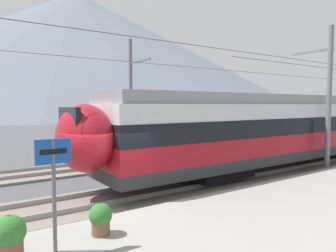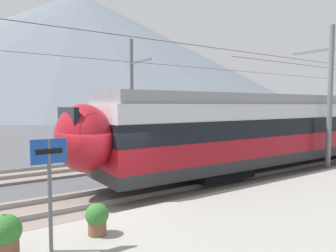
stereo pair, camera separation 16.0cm
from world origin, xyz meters
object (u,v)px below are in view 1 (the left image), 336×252
object	(u,v)px
train_near_platform	(314,125)
potted_plant_platform_edge	(101,217)
train_far_track	(329,117)
catenary_mast_far_side	(132,95)
platform_sign	(53,170)
catenary_mast_mid	(326,96)
potted_plant_by_shelter	(9,236)

from	to	relation	value
train_near_platform	potted_plant_platform_edge	world-z (taller)	train_near_platform
train_far_track	catenary_mast_far_side	distance (m)	20.21
train_far_track	platform_sign	xyz separation A→B (m)	(-28.06, -9.46, -0.15)
train_near_platform	catenary_mast_mid	distance (m)	3.10
platform_sign	train_far_track	bearing A→B (deg)	18.63
catenary_mast_far_side	potted_plant_by_shelter	distance (m)	14.76
potted_plant_platform_edge	platform_sign	bearing A→B (deg)	-166.28
catenary_mast_mid	potted_plant_platform_edge	xyz separation A→B (m)	(-12.39, -1.60, -3.01)
train_far_track	catenary_mast_mid	world-z (taller)	catenary_mast_mid
catenary_mast_far_side	potted_plant_platform_edge	world-z (taller)	catenary_mast_far_side
potted_plant_platform_edge	potted_plant_by_shelter	size ratio (longest dim) A/B	0.82
train_near_platform	catenary_mast_far_side	world-z (taller)	catenary_mast_far_side
potted_plant_by_shelter	train_near_platform	bearing A→B (deg)	12.19
potted_plant_platform_edge	potted_plant_by_shelter	distance (m)	1.92
platform_sign	potted_plant_by_shelter	size ratio (longest dim) A/B	2.58
catenary_mast_mid	platform_sign	bearing A→B (deg)	-172.09
potted_plant_platform_edge	train_near_platform	bearing A→B (deg)	13.15
catenary_mast_mid	platform_sign	world-z (taller)	catenary_mast_mid
train_far_track	platform_sign	distance (m)	29.61
train_near_platform	catenary_mast_mid	xyz separation A→B (m)	(-2.00, -1.76, 1.58)
train_near_platform	potted_plant_by_shelter	size ratio (longest dim) A/B	31.88
platform_sign	catenary_mast_mid	bearing A→B (deg)	7.91
potted_plant_by_shelter	train_far_track	bearing A→B (deg)	17.94
train_far_track	potted_plant_platform_edge	distance (m)	28.53
catenary_mast_far_side	potted_plant_by_shelter	bearing A→B (deg)	-127.82
catenary_mast_mid	train_near_platform	bearing A→B (deg)	41.30
train_near_platform	potted_plant_platform_edge	distance (m)	14.84
catenary_mast_far_side	potted_plant_by_shelter	xyz separation A→B (m)	(-8.85, -11.40, -3.10)
catenary_mast_mid	catenary_mast_far_side	xyz separation A→B (m)	(-5.45, 9.64, 0.18)
train_far_track	platform_sign	bearing A→B (deg)	-161.37
train_far_track	catenary_mast_far_side	bearing A→B (deg)	174.15
catenary_mast_far_side	potted_plant_platform_edge	size ratio (longest dim) A/B	58.41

